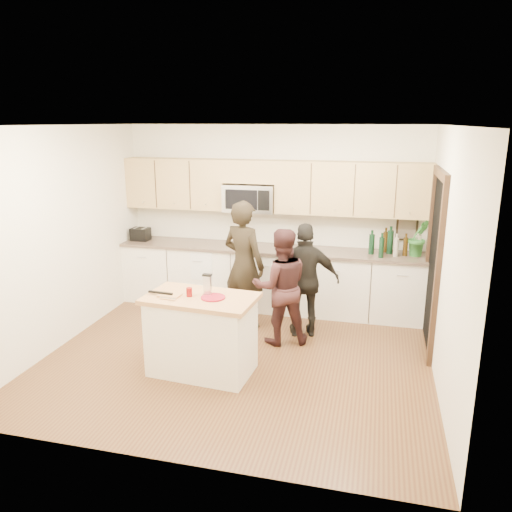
% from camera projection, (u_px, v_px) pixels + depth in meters
% --- Properties ---
extents(floor, '(4.50, 4.50, 0.00)m').
position_uv_depth(floor, '(238.00, 356.00, 6.02)').
color(floor, brown).
rests_on(floor, ground).
extents(room_shell, '(4.52, 4.02, 2.71)m').
position_uv_depth(room_shell, '(237.00, 215.00, 5.57)').
color(room_shell, beige).
rests_on(room_shell, ground).
extents(back_cabinetry, '(4.50, 0.66, 0.94)m').
position_uv_depth(back_cabinetry, '(269.00, 278.00, 7.48)').
color(back_cabinetry, white).
rests_on(back_cabinetry, ground).
extents(upper_cabinetry, '(4.50, 0.33, 0.75)m').
position_uv_depth(upper_cabinetry, '(274.00, 185.00, 7.25)').
color(upper_cabinetry, tan).
rests_on(upper_cabinetry, ground).
extents(microwave, '(0.76, 0.41, 0.40)m').
position_uv_depth(microwave, '(250.00, 198.00, 7.35)').
color(microwave, silver).
rests_on(microwave, ground).
extents(doorway, '(0.06, 1.25, 2.20)m').
position_uv_depth(doorway, '(434.00, 256.00, 6.05)').
color(doorway, black).
rests_on(doorway, ground).
extents(framed_picture, '(0.30, 0.03, 0.38)m').
position_uv_depth(framed_picture, '(407.00, 227.00, 7.09)').
color(framed_picture, black).
rests_on(framed_picture, ground).
extents(dish_towel, '(0.34, 0.60, 0.48)m').
position_uv_depth(dish_towel, '(204.00, 256.00, 7.44)').
color(dish_towel, white).
rests_on(dish_towel, ground).
extents(island, '(1.25, 0.80, 0.90)m').
position_uv_depth(island, '(202.00, 334.00, 5.54)').
color(island, white).
rests_on(island, ground).
extents(red_plate, '(0.26, 0.26, 0.02)m').
position_uv_depth(red_plate, '(213.00, 297.00, 5.37)').
color(red_plate, maroon).
rests_on(red_plate, island).
extents(box_grater, '(0.10, 0.06, 0.23)m').
position_uv_depth(box_grater, '(207.00, 284.00, 5.42)').
color(box_grater, silver).
rests_on(box_grater, red_plate).
extents(drink_glass, '(0.07, 0.07, 0.10)m').
position_uv_depth(drink_glass, '(189.00, 292.00, 5.41)').
color(drink_glass, maroon).
rests_on(drink_glass, island).
extents(cutting_board, '(0.25, 0.18, 0.02)m').
position_uv_depth(cutting_board, '(170.00, 295.00, 5.43)').
color(cutting_board, '#BA834D').
rests_on(cutting_board, island).
extents(tongs, '(0.29, 0.05, 0.02)m').
position_uv_depth(tongs, '(160.00, 293.00, 5.46)').
color(tongs, black).
rests_on(tongs, cutting_board).
extents(knife, '(0.19, 0.04, 0.01)m').
position_uv_depth(knife, '(168.00, 298.00, 5.31)').
color(knife, silver).
rests_on(knife, cutting_board).
extents(toaster, '(0.27, 0.22, 0.20)m').
position_uv_depth(toaster, '(141.00, 234.00, 7.79)').
color(toaster, black).
rests_on(toaster, back_cabinetry).
extents(bottle_cluster, '(0.71, 0.39, 0.39)m').
position_uv_depth(bottle_cluster, '(393.00, 243.00, 6.92)').
color(bottle_cluster, black).
rests_on(bottle_cluster, back_cabinetry).
extents(orchid, '(0.36, 0.34, 0.53)m').
position_uv_depth(orchid, '(419.00, 237.00, 6.83)').
color(orchid, '#2F752E').
rests_on(orchid, back_cabinetry).
extents(woman_left, '(0.75, 0.63, 1.74)m').
position_uv_depth(woman_left, '(244.00, 265.00, 6.72)').
color(woman_left, black).
rests_on(woman_left, ground).
extents(woman_center, '(0.87, 0.78, 1.48)m').
position_uv_depth(woman_center, '(281.00, 287.00, 6.23)').
color(woman_center, '#321919').
rests_on(woman_center, ground).
extents(woman_right, '(0.94, 0.56, 1.50)m').
position_uv_depth(woman_right, '(305.00, 280.00, 6.45)').
color(woman_right, black).
rests_on(woman_right, ground).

